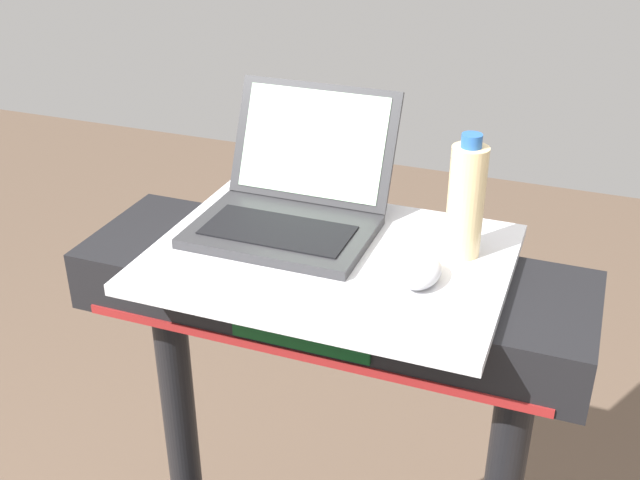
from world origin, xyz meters
name	(u,v)px	position (x,y,z in m)	size (l,w,h in m)	color
desk_board	(330,258)	(0.00, 0.70, 1.20)	(0.60, 0.46, 0.02)	silver
laptop	(292,201)	(-0.10, 0.78, 1.26)	(0.32, 0.32, 0.22)	#2D2D30
computer_mouse	(422,273)	(0.17, 0.66, 1.23)	(0.06, 0.10, 0.03)	#B2B2B7
water_bottle	(466,200)	(0.21, 0.78, 1.31)	(0.06, 0.06, 0.22)	beige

